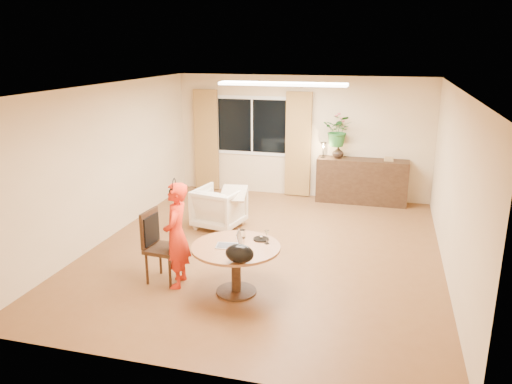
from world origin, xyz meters
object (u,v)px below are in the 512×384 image
dining_table (236,256)px  sideboard (362,181)px  armchair (219,208)px  dining_chair (164,247)px  child (176,235)px

dining_table → sideboard: (1.36, 4.51, -0.06)m
armchair → dining_table: bearing=125.2°
dining_chair → sideboard: bearing=66.4°
dining_chair → armchair: 2.26m
dining_table → armchair: (-1.04, 2.33, -0.16)m
dining_chair → child: 0.32m
dining_table → child: 0.87m
dining_table → child: size_ratio=0.80×
armchair → child: bearing=106.0°
dining_table → sideboard: 4.71m
dining_chair → armchair: size_ratio=1.25×
child → armchair: (-0.19, 2.32, -0.36)m
dining_table → dining_chair: dining_chair is taller
dining_table → child: bearing=178.9°
dining_table → armchair: bearing=114.0°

